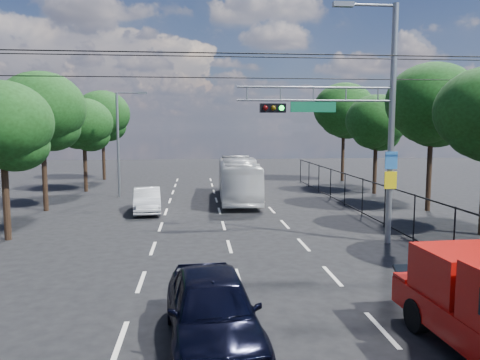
{
  "coord_description": "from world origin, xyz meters",
  "views": [
    {
      "loc": [
        -1.28,
        -10.11,
        4.7
      ],
      "look_at": [
        0.3,
        6.73,
        2.8
      ],
      "focal_mm": 35.0,
      "sensor_mm": 36.0,
      "label": 1
    }
  ],
  "objects": [
    {
      "name": "utility_wires",
      "position": [
        0.0,
        8.83,
        7.23
      ],
      "size": [
        22.0,
        5.04,
        0.74
      ],
      "color": "black",
      "rests_on": "ground"
    },
    {
      "name": "tree_right_c",
      "position": [
        11.82,
        15.02,
        5.73
      ],
      "size": [
        5.1,
        5.1,
        8.29
      ],
      "color": "black",
      "rests_on": "ground"
    },
    {
      "name": "tree_left_c",
      "position": [
        -9.78,
        17.02,
        5.4
      ],
      "size": [
        4.8,
        4.8,
        7.8
      ],
      "color": "black",
      "rests_on": "ground"
    },
    {
      "name": "white_bus",
      "position": [
        1.43,
        19.98,
        1.38
      ],
      "size": [
        2.64,
        9.97,
        2.76
      ],
      "primitive_type": "imported",
      "rotation": [
        0.0,
        0.0,
        -0.03
      ],
      "color": "silver",
      "rests_on": "ground"
    },
    {
      "name": "tree_right_d",
      "position": [
        11.42,
        22.02,
        4.85
      ],
      "size": [
        4.32,
        4.32,
        7.02
      ],
      "color": "black",
      "rests_on": "ground"
    },
    {
      "name": "signal_mast",
      "position": [
        5.28,
        7.99,
        5.24
      ],
      "size": [
        6.43,
        0.39,
        9.5
      ],
      "color": "slate",
      "rests_on": "ground"
    },
    {
      "name": "tree_left_d",
      "position": [
        -9.38,
        25.02,
        4.72
      ],
      "size": [
        4.2,
        4.2,
        6.83
      ],
      "color": "black",
      "rests_on": "ground"
    },
    {
      "name": "tree_right_e",
      "position": [
        11.62,
        30.02,
        5.94
      ],
      "size": [
        5.28,
        5.28,
        8.58
      ],
      "color": "black",
      "rests_on": "ground"
    },
    {
      "name": "tree_left_e",
      "position": [
        -9.58,
        33.02,
        5.53
      ],
      "size": [
        4.92,
        4.92,
        7.99
      ],
      "color": "black",
      "rests_on": "ground"
    },
    {
      "name": "fence_right",
      "position": [
        7.6,
        12.17,
        1.03
      ],
      "size": [
        0.06,
        34.03,
        2.0
      ],
      "color": "black",
      "rests_on": "ground"
    },
    {
      "name": "tree_left_b",
      "position": [
        -9.18,
        10.02,
        4.58
      ],
      "size": [
        4.08,
        4.08,
        6.63
      ],
      "color": "black",
      "rests_on": "ground"
    },
    {
      "name": "white_van",
      "position": [
        -4.02,
        15.99,
        0.68
      ],
      "size": [
        1.84,
        4.23,
        1.35
      ],
      "primitive_type": "imported",
      "rotation": [
        0.0,
        0.0,
        0.1
      ],
      "color": "silver",
      "rests_on": "ground"
    },
    {
      "name": "lane_markings",
      "position": [
        -0.0,
        14.0,
        0.01
      ],
      "size": [
        6.12,
        38.0,
        0.01
      ],
      "color": "beige",
      "rests_on": "ground"
    },
    {
      "name": "streetlight_left",
      "position": [
        -6.33,
        22.0,
        3.94
      ],
      "size": [
        2.09,
        0.22,
        7.08
      ],
      "color": "slate",
      "rests_on": "ground"
    },
    {
      "name": "ground",
      "position": [
        0.0,
        0.0,
        0.0
      ],
      "size": [
        120.0,
        120.0,
        0.0
      ],
      "primitive_type": "plane",
      "color": "black",
      "rests_on": "ground"
    },
    {
      "name": "navy_hatchback",
      "position": [
        -0.97,
        -0.44,
        0.82
      ],
      "size": [
        2.3,
        4.93,
        1.63
      ],
      "primitive_type": "imported",
      "rotation": [
        0.0,
        0.0,
        0.08
      ],
      "color": "black",
      "rests_on": "ground"
    }
  ]
}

